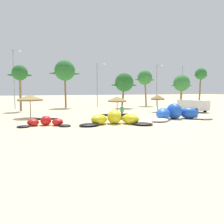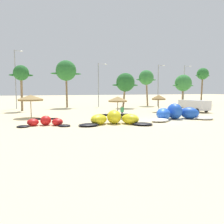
% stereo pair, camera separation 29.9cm
% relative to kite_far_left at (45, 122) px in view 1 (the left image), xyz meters
% --- Properties ---
extents(ground_plane, '(260.00, 260.00, 0.00)m').
position_rel_kite_far_left_xyz_m(ground_plane, '(11.75, -1.05, -0.36)').
color(ground_plane, beige).
extents(kite_far_left, '(5.09, 2.95, 0.93)m').
position_rel_kite_far_left_xyz_m(kite_far_left, '(0.00, 0.00, 0.00)').
color(kite_far_left, black).
rests_on(kite_far_left, ground).
extents(kite_left, '(7.40, 4.37, 1.38)m').
position_rel_kite_far_left_xyz_m(kite_left, '(6.66, -1.37, 0.17)').
color(kite_left, black).
rests_on(kite_left, ground).
extents(kite_left_of_center, '(8.47, 3.96, 1.85)m').
position_rel_kite_far_left_xyz_m(kite_left_of_center, '(14.84, -0.32, 0.35)').
color(kite_left_of_center, white).
rests_on(kite_left_of_center, ground).
extents(beach_umbrella_near_van, '(3.17, 3.17, 2.85)m').
position_rel_kite_far_left_xyz_m(beach_umbrella_near_van, '(-1.25, 7.24, 2.12)').
color(beach_umbrella_near_van, brown).
rests_on(beach_umbrella_near_van, ground).
extents(beach_umbrella_middle, '(2.76, 2.76, 2.54)m').
position_rel_kite_far_left_xyz_m(beach_umbrella_middle, '(10.31, 7.17, 1.80)').
color(beach_umbrella_middle, brown).
rests_on(beach_umbrella_middle, ground).
extents(beach_umbrella_near_palms, '(2.23, 2.23, 2.68)m').
position_rel_kite_far_left_xyz_m(beach_umbrella_near_palms, '(17.71, 8.44, 1.93)').
color(beach_umbrella_near_palms, brown).
rests_on(beach_umbrella_near_palms, ground).
extents(parked_van, '(2.66, 5.27, 1.84)m').
position_rel_kite_far_left_xyz_m(parked_van, '(23.17, 6.92, 0.73)').
color(parked_van, silver).
rests_on(parked_van, ground).
extents(person_by_umbrellas, '(0.36, 0.24, 1.62)m').
position_rel_kite_far_left_xyz_m(person_by_umbrellas, '(8.89, 2.04, 0.46)').
color(person_by_umbrellas, '#383842').
rests_on(person_by_umbrellas, ground).
extents(palm_leftmost, '(3.72, 2.48, 7.45)m').
position_rel_kite_far_left_xyz_m(palm_leftmost, '(-2.55, 17.39, 5.69)').
color(palm_leftmost, '#7F6647').
rests_on(palm_leftmost, ground).
extents(palm_left, '(5.94, 3.96, 9.18)m').
position_rel_kite_far_left_xyz_m(palm_left, '(5.45, 22.44, 6.78)').
color(palm_left, brown).
rests_on(palm_left, ground).
extents(palm_left_of_gap, '(5.33, 3.56, 6.69)m').
position_rel_kite_far_left_xyz_m(palm_left_of_gap, '(15.97, 17.68, 4.51)').
color(palm_left_of_gap, '#7F6647').
rests_on(palm_left_of_gap, ground).
extents(palm_center_left, '(4.81, 3.21, 7.75)m').
position_rel_kite_far_left_xyz_m(palm_center_left, '(22.57, 21.64, 5.70)').
color(palm_center_left, '#7F6647').
rests_on(palm_center_left, ground).
extents(palm_center_right, '(5.51, 3.68, 6.84)m').
position_rel_kite_far_left_xyz_m(palm_center_right, '(30.81, 19.76, 4.59)').
color(palm_center_right, '#7F6647').
rests_on(palm_center_right, ground).
extents(palm_right_of_gap, '(4.16, 2.78, 8.70)m').
position_rel_kite_far_left_xyz_m(palm_right_of_gap, '(37.75, 21.66, 6.79)').
color(palm_right_of_gap, brown).
rests_on(palm_right_of_gap, ground).
extents(lamppost_west, '(1.57, 0.24, 10.68)m').
position_rel_kite_far_left_xyz_m(lamppost_west, '(-3.61, 22.66, 5.51)').
color(lamppost_west, gray).
rests_on(lamppost_west, ground).
extents(lamppost_west_center, '(1.95, 0.24, 8.92)m').
position_rel_kite_far_left_xyz_m(lamppost_west_center, '(12.19, 22.57, 4.66)').
color(lamppost_west_center, gray).
rests_on(lamppost_west_center, ground).
extents(lamppost_east_center, '(1.59, 0.24, 8.76)m').
position_rel_kite_far_left_xyz_m(lamppost_east_center, '(24.47, 19.63, 4.53)').
color(lamppost_east_center, gray).
rests_on(lamppost_east_center, ground).
extents(lamppost_east, '(2.06, 0.24, 9.24)m').
position_rel_kite_far_left_xyz_m(lamppost_east, '(33.66, 22.98, 4.83)').
color(lamppost_east, gray).
rests_on(lamppost_east, ground).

